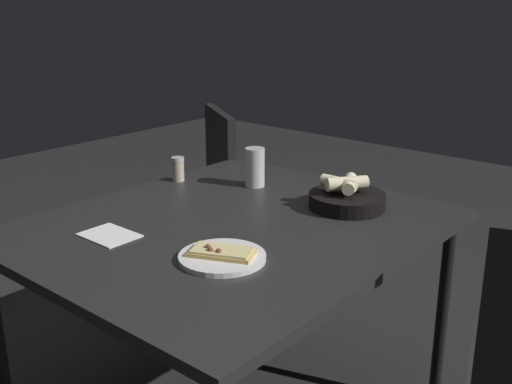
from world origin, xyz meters
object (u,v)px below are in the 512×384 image
(pepper_shaker, at_px, (178,170))
(chair_spare, at_px, (196,198))
(dining_table, at_px, (231,240))
(beer_glass, at_px, (255,170))
(pizza_plate, at_px, (222,256))
(bread_basket, at_px, (347,198))

(pepper_shaker, bearing_deg, chair_spare, 128.30)
(dining_table, relative_size, chair_spare, 1.32)
(dining_table, distance_m, beer_glass, 0.41)
(pepper_shaker, bearing_deg, pizza_plate, -33.99)
(bread_basket, xyz_separation_m, chair_spare, (-0.93, 0.22, -0.26))
(dining_table, height_order, pepper_shaker, pepper_shaker)
(dining_table, relative_size, pizza_plate, 5.24)
(pizza_plate, distance_m, chair_spare, 1.22)
(beer_glass, relative_size, pepper_shaker, 1.56)
(chair_spare, bearing_deg, beer_glass, -22.83)
(pizza_plate, distance_m, bread_basket, 0.56)
(bread_basket, distance_m, beer_glass, 0.38)
(dining_table, xyz_separation_m, beer_glass, (-0.20, 0.34, 0.12))
(pepper_shaker, distance_m, chair_spare, 0.53)
(pizza_plate, bearing_deg, bread_basket, 87.60)
(chair_spare, bearing_deg, pizza_plate, -40.77)
(bread_basket, distance_m, chair_spare, 0.99)
(bread_basket, height_order, chair_spare, chair_spare)
(dining_table, bearing_deg, beer_glass, 120.02)
(pizza_plate, bearing_deg, dining_table, 127.64)
(dining_table, xyz_separation_m, pepper_shaker, (-0.45, 0.20, 0.09))
(beer_glass, bearing_deg, pepper_shaker, -152.66)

